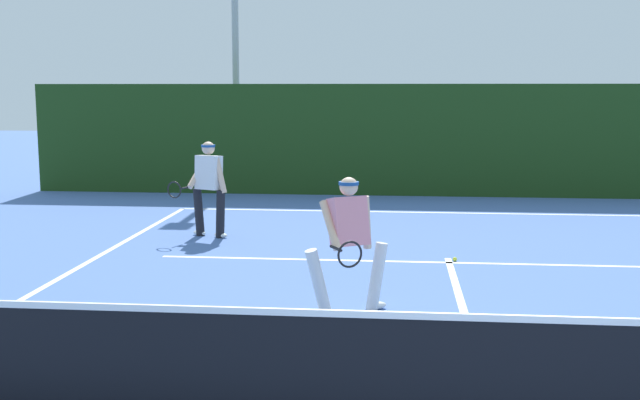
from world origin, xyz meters
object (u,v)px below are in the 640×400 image
(player_far, at_px, (208,185))
(tennis_ball, at_px, (455,259))
(light_pole, at_px, (235,3))
(player_near, at_px, (348,239))

(player_far, height_order, tennis_ball, player_far)
(light_pole, bearing_deg, player_far, -82.01)
(light_pole, bearing_deg, tennis_ball, -60.10)
(player_near, xyz_separation_m, light_pole, (-3.77, 11.91, 3.94))
(player_near, xyz_separation_m, tennis_ball, (1.43, 2.86, -0.84))
(player_near, bearing_deg, player_far, -88.63)
(player_far, relative_size, tennis_ball, 25.36)
(player_near, relative_size, player_far, 0.95)
(player_near, bearing_deg, light_pole, -102.70)
(player_far, bearing_deg, light_pole, -59.73)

